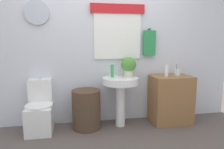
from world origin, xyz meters
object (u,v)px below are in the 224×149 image
at_px(pedestal_sink, 120,89).
at_px(laundry_hamper, 86,109).
at_px(wooden_cabinet, 170,99).
at_px(soap_bottle, 112,71).
at_px(lotion_bottle, 167,71).
at_px(toothbrush_cup, 178,72).
at_px(toilet, 40,111).
at_px(potted_plant, 129,66).

bearing_deg(pedestal_sink, laundry_hamper, 180.00).
height_order(wooden_cabinet, soap_bottle, soap_bottle).
distance_m(lotion_bottle, toothbrush_cup, 0.23).
bearing_deg(toilet, laundry_hamper, -3.04).
relative_size(laundry_hamper, pedestal_sink, 0.77).
bearing_deg(soap_bottle, potted_plant, 2.20).
distance_m(pedestal_sink, wooden_cabinet, 0.86).
bearing_deg(wooden_cabinet, toothbrush_cup, 10.32).
relative_size(laundry_hamper, soap_bottle, 3.02).
distance_m(soap_bottle, potted_plant, 0.27).
height_order(toilet, potted_plant, potted_plant).
xyz_separation_m(pedestal_sink, wooden_cabinet, (0.83, 0.00, -0.21)).
bearing_deg(laundry_hamper, lotion_bottle, -1.84).
xyz_separation_m(laundry_hamper, potted_plant, (0.66, 0.06, 0.64)).
bearing_deg(toothbrush_cup, laundry_hamper, -179.23).
xyz_separation_m(lotion_bottle, toothbrush_cup, (0.22, 0.06, -0.04)).
bearing_deg(toilet, soap_bottle, 0.76).
distance_m(toilet, toothbrush_cup, 2.20).
height_order(pedestal_sink, potted_plant, potted_plant).
relative_size(wooden_cabinet, potted_plant, 2.49).
bearing_deg(toothbrush_cup, soap_bottle, 178.37).
xyz_separation_m(wooden_cabinet, soap_bottle, (-0.95, 0.05, 0.48)).
distance_m(toilet, soap_bottle, 1.22).
xyz_separation_m(wooden_cabinet, lotion_bottle, (-0.11, -0.04, 0.47)).
distance_m(toilet, wooden_cabinet, 2.03).
relative_size(wooden_cabinet, soap_bottle, 3.90).
xyz_separation_m(toilet, toothbrush_cup, (2.14, -0.02, 0.53)).
distance_m(pedestal_sink, potted_plant, 0.38).
height_order(pedestal_sink, wooden_cabinet, pedestal_sink).
relative_size(pedestal_sink, lotion_bottle, 4.16).
xyz_separation_m(pedestal_sink, soap_bottle, (-0.12, 0.05, 0.27)).
distance_m(toilet, pedestal_sink, 1.23).
xyz_separation_m(wooden_cabinet, toothbrush_cup, (0.11, 0.02, 0.43)).
distance_m(laundry_hamper, soap_bottle, 0.70).
bearing_deg(wooden_cabinet, potted_plant, 175.04).
xyz_separation_m(potted_plant, lotion_bottle, (0.58, -0.10, -0.08)).
relative_size(laundry_hamper, lotion_bottle, 3.22).
relative_size(toilet, wooden_cabinet, 1.01).
bearing_deg(laundry_hamper, toilet, 176.96).
height_order(laundry_hamper, potted_plant, potted_plant).
bearing_deg(lotion_bottle, soap_bottle, 173.91).
distance_m(pedestal_sink, lotion_bottle, 0.77).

